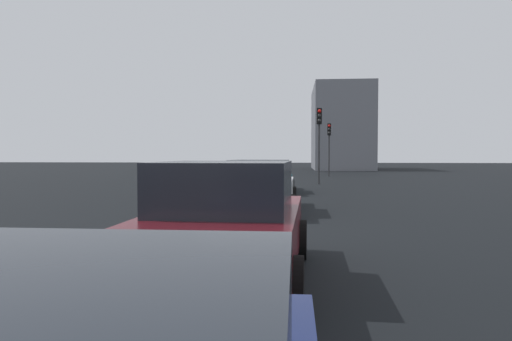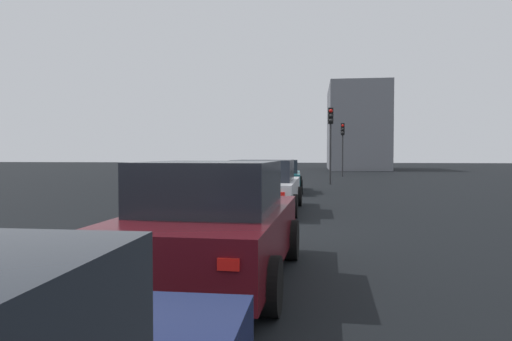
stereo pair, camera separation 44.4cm
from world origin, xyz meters
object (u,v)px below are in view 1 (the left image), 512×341
(car_teal_lead, at_px, (270,176))
(traffic_light_near_right, at_px, (319,130))
(traffic_light_near_left, at_px, (329,138))
(car_white_second, at_px, (260,186))
(car_maroon_third, at_px, (228,224))

(car_teal_lead, relative_size, traffic_light_near_right, 1.10)
(car_teal_lead, xyz_separation_m, traffic_light_near_left, (14.45, -3.67, 2.19))
(traffic_light_near_right, bearing_deg, car_teal_lead, -27.72)
(car_white_second, bearing_deg, traffic_light_near_left, -8.83)
(car_maroon_third, distance_m, traffic_light_near_left, 29.40)
(car_white_second, bearing_deg, traffic_light_near_right, -10.18)
(car_maroon_third, height_order, traffic_light_near_left, traffic_light_near_left)
(car_teal_lead, relative_size, traffic_light_near_left, 1.17)
(car_teal_lead, distance_m, car_maroon_third, 14.67)
(car_maroon_third, distance_m, traffic_light_near_right, 20.26)
(traffic_light_near_left, bearing_deg, car_white_second, -6.05)
(car_white_second, distance_m, traffic_light_near_left, 21.96)
(car_maroon_third, bearing_deg, traffic_light_near_right, -4.39)
(car_white_second, distance_m, car_maroon_third, 7.56)
(traffic_light_near_right, bearing_deg, car_white_second, -13.71)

